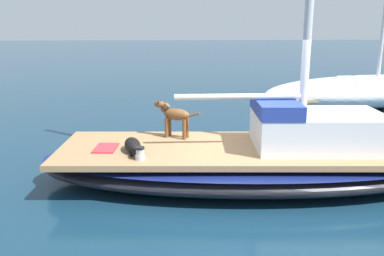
# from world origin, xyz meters

# --- Properties ---
(ground_plane) EXTENTS (120.00, 120.00, 0.00)m
(ground_plane) POSITION_xyz_m (0.00, 0.00, 0.00)
(ground_plane) COLOR #143347
(sailboat_main) EXTENTS (2.92, 7.37, 0.66)m
(sailboat_main) POSITION_xyz_m (0.00, 0.00, 0.34)
(sailboat_main) COLOR black
(sailboat_main) RESTS_ON ground
(cabin_house) EXTENTS (1.52, 2.30, 0.84)m
(cabin_house) POSITION_xyz_m (0.07, 1.12, 1.01)
(cabin_house) COLOR silver
(cabin_house) RESTS_ON sailboat_main
(dog_brown) EXTENTS (0.49, 0.88, 0.70)m
(dog_brown) POSITION_xyz_m (-0.68, -1.29, 1.08)
(dog_brown) COLOR brown
(dog_brown) RESTS_ON sailboat_main
(dog_black) EXTENTS (0.95, 0.38, 0.22)m
(dog_black) POSITION_xyz_m (0.19, -2.01, 0.77)
(dog_black) COLOR black
(dog_black) RESTS_ON sailboat_main
(deck_winch) EXTENTS (0.16, 0.16, 0.21)m
(deck_winch) POSITION_xyz_m (0.61, -1.86, 0.76)
(deck_winch) COLOR #B7B7BC
(deck_winch) RESTS_ON sailboat_main
(deck_towel) EXTENTS (0.59, 0.41, 0.03)m
(deck_towel) POSITION_xyz_m (0.00, -2.49, 0.68)
(deck_towel) COLOR #C6333D
(deck_towel) RESTS_ON sailboat_main
(moored_boat_port_side) EXTENTS (3.04, 6.81, 5.93)m
(moored_boat_port_side) POSITION_xyz_m (-6.37, 4.87, 0.56)
(moored_boat_port_side) COLOR white
(moored_boat_port_side) RESTS_ON ground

